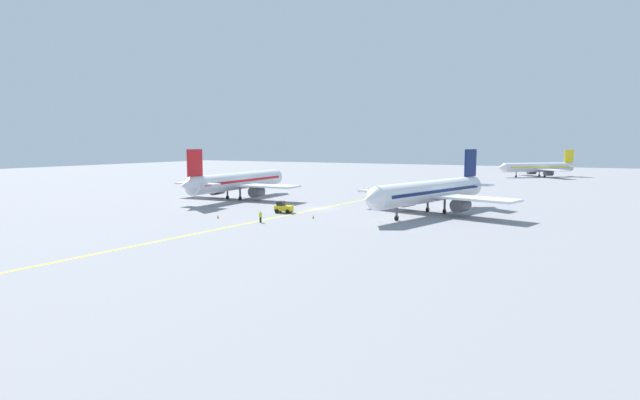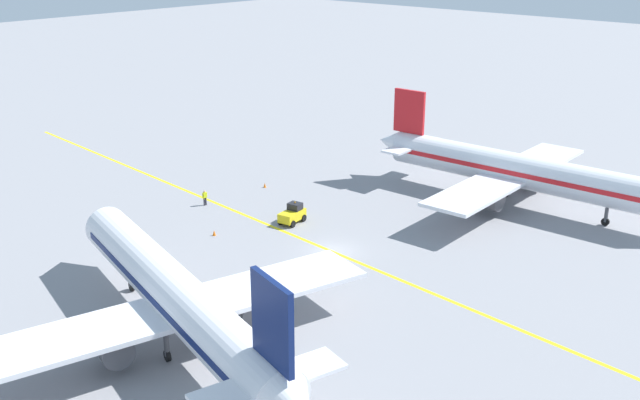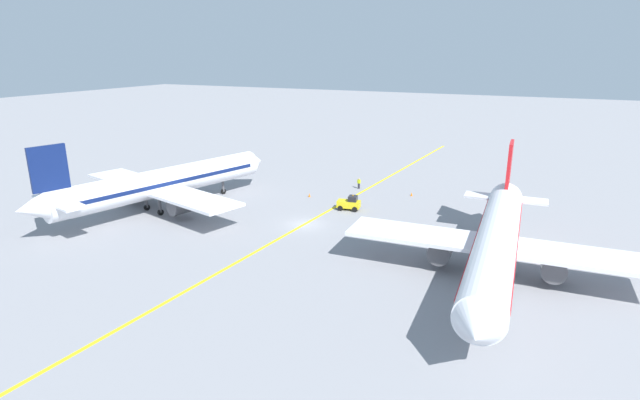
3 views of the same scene
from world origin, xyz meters
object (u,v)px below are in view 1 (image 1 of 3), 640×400
Objects in this scene: airplane_distant_taxiing at (539,167)px; airplane_at_gate at (238,181)px; baggage_tug_white at (283,208)px; traffic_cone_mid_apron at (313,217)px; airplane_adjacent_stand at (432,192)px; ground_crew_worker at (260,216)px; traffic_cone_near_nose at (218,216)px.

airplane_at_gate is at bearing -114.87° from airplane_distant_taxiing.
traffic_cone_mid_apron is (7.53, -3.23, -0.63)m from baggage_tug_white.
baggage_tug_white is (-22.32, -10.52, -2.81)m from airplane_adjacent_stand.
baggage_tug_white is at bearing -103.89° from airplane_distant_taxiing.
baggage_tug_white is 8.22m from traffic_cone_mid_apron.
ground_crew_worker is at bearing -133.14° from airplane_adjacent_stand.
traffic_cone_near_nose is (-5.76, -10.01, -0.63)m from baggage_tug_white.
airplane_adjacent_stand is 20.85× the size of ground_crew_worker.
ground_crew_worker reaches higher than traffic_cone_mid_apron.
airplane_distant_taxiing reaches higher than traffic_cone_mid_apron.
airplane_adjacent_stand reaches higher than baggage_tug_white.
ground_crew_worker is at bearing -124.01° from traffic_cone_mid_apron.
airplane_adjacent_stand is 1.36× the size of airplane_distant_taxiing.
airplane_adjacent_stand is (42.21, -3.13, 0.00)m from airplane_at_gate.
baggage_tug_white is 5.83× the size of traffic_cone_mid_apron.
baggage_tug_white reaches higher than traffic_cone_mid_apron.
traffic_cone_mid_apron is (-14.79, -13.75, -3.43)m from airplane_adjacent_stand.
airplane_distant_taxiing is 134.59m from ground_crew_worker.
airplane_at_gate reaches higher than baggage_tug_white.
traffic_cone_mid_apron is at bearing 55.99° from ground_crew_worker.
airplane_distant_taxiing is 46.85× the size of traffic_cone_mid_apron.
airplane_at_gate is 1.01× the size of airplane_adjacent_stand.
airplane_distant_taxiing is 8.03× the size of baggage_tug_white.
traffic_cone_near_nose is at bearing 176.79° from ground_crew_worker.
traffic_cone_mid_apron is at bearing -23.23° from baggage_tug_white.
ground_crew_worker is 3.05× the size of traffic_cone_near_nose.
traffic_cone_near_nose is (-28.07, -20.53, -3.43)m from airplane_adjacent_stand.
airplane_at_gate is 27.78m from traffic_cone_near_nose.
traffic_cone_mid_apron is (27.42, -16.89, -3.43)m from airplane_at_gate.
traffic_cone_mid_apron is at bearing -31.62° from airplane_at_gate.
airplane_adjacent_stand is at bearing -4.25° from airplane_at_gate.
airplane_distant_taxiing is (7.67, 110.76, -0.37)m from airplane_adjacent_stand.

